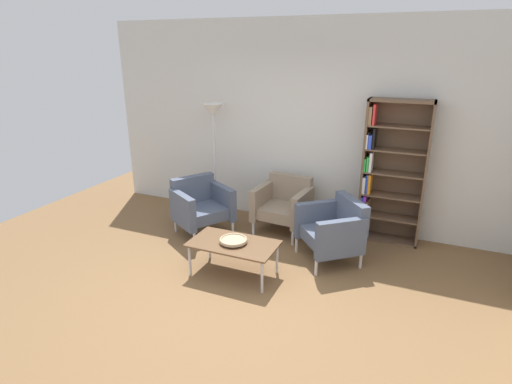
# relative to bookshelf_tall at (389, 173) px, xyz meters

# --- Properties ---
(ground_plane) EXTENTS (8.32, 8.32, 0.00)m
(ground_plane) POSITION_rel_bookshelf_tall_xyz_m (-1.19, -2.25, -0.94)
(ground_plane) COLOR brown
(plaster_back_panel) EXTENTS (6.40, 0.12, 2.90)m
(plaster_back_panel) POSITION_rel_bookshelf_tall_xyz_m (-1.19, 0.21, 0.51)
(plaster_back_panel) COLOR silver
(plaster_back_panel) RESTS_ON ground_plane
(bookshelf_tall) EXTENTS (0.80, 0.30, 1.90)m
(bookshelf_tall) POSITION_rel_bookshelf_tall_xyz_m (0.00, 0.00, 0.00)
(bookshelf_tall) COLOR brown
(bookshelf_tall) RESTS_ON ground_plane
(coffee_table_low) EXTENTS (1.00, 0.56, 0.40)m
(coffee_table_low) POSITION_rel_bookshelf_tall_xyz_m (-1.46, -1.68, -0.57)
(coffee_table_low) COLOR brown
(coffee_table_low) RESTS_ON ground_plane
(decorative_bowl) EXTENTS (0.32, 0.32, 0.05)m
(decorative_bowl) POSITION_rel_bookshelf_tall_xyz_m (-1.46, -1.68, -0.51)
(decorative_bowl) COLOR tan
(decorative_bowl) RESTS_ON coffee_table_low
(armchair_near_window) EXTENTS (0.77, 0.71, 0.78)m
(armchair_near_window) POSITION_rel_bookshelf_tall_xyz_m (-1.34, -0.32, -0.53)
(armchair_near_window) COLOR gray
(armchair_near_window) RESTS_ON ground_plane
(armchair_by_bookshelf) EXTENTS (0.94, 0.95, 0.78)m
(armchair_by_bookshelf) POSITION_rel_bookshelf_tall_xyz_m (-0.49, -0.88, -0.53)
(armchair_by_bookshelf) COLOR #4C566B
(armchair_by_bookshelf) RESTS_ON ground_plane
(armchair_spare_guest) EXTENTS (0.92, 0.94, 0.78)m
(armchair_spare_guest) POSITION_rel_bookshelf_tall_xyz_m (-2.39, -0.83, -0.53)
(armchair_spare_guest) COLOR #4C566B
(armchair_spare_guest) RESTS_ON ground_plane
(floor_lamp_torchiere) EXTENTS (0.32, 0.32, 1.74)m
(floor_lamp_torchiere) POSITION_rel_bookshelf_tall_xyz_m (-2.50, -0.19, 0.51)
(floor_lamp_torchiere) COLOR silver
(floor_lamp_torchiere) RESTS_ON ground_plane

